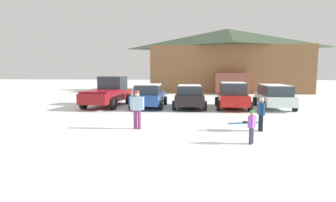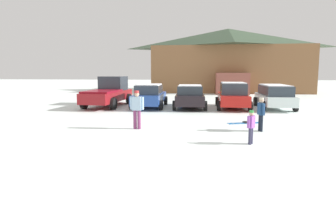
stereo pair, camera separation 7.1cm
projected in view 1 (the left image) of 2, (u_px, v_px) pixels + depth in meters
name	position (u px, v px, depth m)	size (l,w,h in m)	color
ground	(177.00, 163.00, 7.08)	(160.00, 160.00, 0.00)	white
ski_lodge	(227.00, 60.00, 34.45)	(19.49, 11.76, 8.12)	brown
parked_blue_hatchback	(149.00, 95.00, 18.47)	(2.25, 4.77, 1.63)	#2449A0
parked_black_sedan	(190.00, 96.00, 18.05)	(2.28, 4.32, 1.60)	black
parked_red_sedan	(232.00, 95.00, 17.81)	(2.30, 4.29, 1.79)	red
parked_white_suv	(274.00, 96.00, 17.83)	(2.30, 4.49, 1.62)	white
pickup_truck	(109.00, 92.00, 19.16)	(2.59, 5.52, 2.15)	maroon
skier_adult_in_blue_parka	(137.00, 107.00, 11.30)	(0.62, 0.25, 1.67)	#7B3462
skier_teen_in_navy_coat	(261.00, 112.00, 10.89)	(0.25, 0.52, 1.41)	black
skier_child_in_purple_jacket	(252.00, 125.00, 8.92)	(0.30, 0.37, 1.16)	#34324B
pair_of_skis	(245.00, 123.00, 12.67)	(1.70, 0.75, 0.08)	#226BB7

